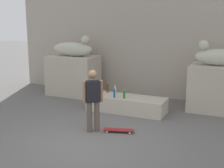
# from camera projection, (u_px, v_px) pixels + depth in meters

# --- Properties ---
(ground_plane) EXTENTS (40.00, 40.00, 0.00)m
(ground_plane) POSITION_uv_depth(u_px,v_px,m) (90.00, 140.00, 8.29)
(ground_plane) COLOR #605E5B
(facade_wall) EXTENTS (10.76, 0.60, 6.40)m
(facade_wall) POSITION_uv_depth(u_px,v_px,m) (152.00, 9.00, 11.98)
(facade_wall) COLOR #AA9E8E
(facade_wall) RESTS_ON ground_plane
(pedestal_left) EXTENTS (1.83, 1.15, 1.48)m
(pedestal_left) POSITION_uv_depth(u_px,v_px,m) (73.00, 75.00, 12.52)
(pedestal_left) COLOR #B7AD99
(pedestal_left) RESTS_ON ground_plane
(pedestal_right) EXTENTS (1.83, 1.15, 1.48)m
(pedestal_right) POSITION_uv_depth(u_px,v_px,m) (219.00, 89.00, 10.43)
(pedestal_right) COLOR #B7AD99
(pedestal_right) RESTS_ON ground_plane
(statue_reclining_left) EXTENTS (1.60, 0.57, 0.78)m
(statue_reclining_left) POSITION_uv_depth(u_px,v_px,m) (73.00, 48.00, 12.27)
(statue_reclining_left) COLOR beige
(statue_reclining_left) RESTS_ON pedestal_left
(statue_reclining_right) EXTENTS (1.66, 0.75, 0.78)m
(statue_reclining_right) POSITION_uv_depth(u_px,v_px,m) (220.00, 56.00, 10.21)
(statue_reclining_right) COLOR beige
(statue_reclining_right) RESTS_ON pedestal_right
(ledge_block) EXTENTS (2.49, 0.87, 0.49)m
(ledge_block) POSITION_uv_depth(u_px,v_px,m) (127.00, 104.00, 10.50)
(ledge_block) COLOR #B7AD99
(ledge_block) RESTS_ON ground_plane
(skater) EXTENTS (0.45, 0.38, 1.67)m
(skater) POSITION_uv_depth(u_px,v_px,m) (93.00, 98.00, 8.65)
(skater) COLOR brown
(skater) RESTS_ON ground_plane
(skateboard) EXTENTS (0.82, 0.40, 0.08)m
(skateboard) POSITION_uv_depth(u_px,v_px,m) (119.00, 130.00, 8.77)
(skateboard) COLOR maroon
(skateboard) RESTS_ON ground_plane
(bottle_clear) EXTENTS (0.08, 0.08, 0.26)m
(bottle_clear) POSITION_uv_depth(u_px,v_px,m) (115.00, 89.00, 10.96)
(bottle_clear) COLOR silver
(bottle_clear) RESTS_ON ledge_block
(bottle_green) EXTENTS (0.07, 0.07, 0.27)m
(bottle_green) POSITION_uv_depth(u_px,v_px,m) (124.00, 95.00, 10.23)
(bottle_green) COLOR #1E722D
(bottle_green) RESTS_ON ledge_block
(bottle_blue) EXTENTS (0.06, 0.06, 0.32)m
(bottle_blue) POSITION_uv_depth(u_px,v_px,m) (114.00, 93.00, 10.32)
(bottle_blue) COLOR #194C99
(bottle_blue) RESTS_ON ledge_block
(bottle_brown) EXTENTS (0.07, 0.07, 0.33)m
(bottle_brown) POSITION_uv_depth(u_px,v_px,m) (107.00, 88.00, 10.98)
(bottle_brown) COLOR #593314
(bottle_brown) RESTS_ON ledge_block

